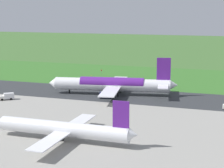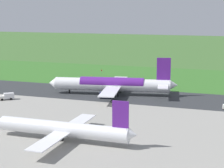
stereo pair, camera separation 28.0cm
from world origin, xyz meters
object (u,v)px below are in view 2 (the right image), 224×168
at_px(airliner_main, 113,84).
at_px(service_truck_baggage, 7,96).
at_px(traffic_cone_orange, 91,75).
at_px(airliner_parked_mid, 63,129).
at_px(no_stopping_sign, 102,72).

xyz_separation_m(airliner_main, service_truck_baggage, (36.24, 22.41, -2.95)).
bearing_deg(airliner_main, traffic_cone_orange, -57.62).
bearing_deg(airliner_parked_mid, no_stopping_sign, -74.97).
bearing_deg(airliner_main, no_stopping_sign, -64.63).
relative_size(airliner_parked_mid, service_truck_baggage, 7.11).
xyz_separation_m(airliner_parked_mid, service_truck_baggage, (42.46, -37.56, -1.93)).
bearing_deg(no_stopping_sign, airliner_parked_mid, 105.03).
xyz_separation_m(airliner_main, airliner_parked_mid, (-6.22, 59.97, -1.01)).
bearing_deg(traffic_cone_orange, airliner_parked_mid, 107.68).
distance_m(no_stopping_sign, traffic_cone_orange, 7.91).
height_order(service_truck_baggage, no_stopping_sign, service_truck_baggage).
bearing_deg(no_stopping_sign, traffic_cone_orange, 66.30).
xyz_separation_m(service_truck_baggage, traffic_cone_orange, (-10.30, -63.32, -1.13)).
bearing_deg(airliner_parked_mid, service_truck_baggage, -41.49).
bearing_deg(service_truck_baggage, airliner_parked_mid, 138.51).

